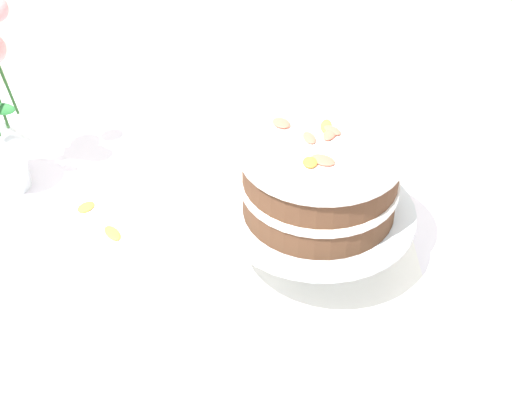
% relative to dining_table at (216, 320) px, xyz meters
% --- Properties ---
extents(dining_table, '(1.40, 1.00, 0.74)m').
position_rel_dining_table_xyz_m(dining_table, '(0.00, 0.00, 0.00)').
color(dining_table, white).
rests_on(dining_table, ground).
extents(linen_napkin, '(0.36, 0.36, 0.00)m').
position_rel_dining_table_xyz_m(linen_napkin, '(0.15, 0.06, 0.09)').
color(linen_napkin, white).
rests_on(linen_napkin, dining_table).
extents(cake_stand, '(0.29, 0.29, 0.10)m').
position_rel_dining_table_xyz_m(cake_stand, '(0.15, 0.06, 0.17)').
color(cake_stand, silver).
rests_on(cake_stand, linen_napkin).
extents(layer_cake, '(0.23, 0.23, 0.12)m').
position_rel_dining_table_xyz_m(layer_cake, '(0.15, 0.06, 0.25)').
color(layer_cake, brown).
rests_on(layer_cake, cake_stand).
extents(loose_petal_1, '(0.04, 0.04, 0.01)m').
position_rel_dining_table_xyz_m(loose_petal_1, '(-0.18, 0.08, 0.09)').
color(loose_petal_1, yellow).
rests_on(loose_petal_1, dining_table).
extents(loose_petal_2, '(0.04, 0.04, 0.00)m').
position_rel_dining_table_xyz_m(loose_petal_2, '(-0.24, 0.14, 0.09)').
color(loose_petal_2, yellow).
rests_on(loose_petal_2, dining_table).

